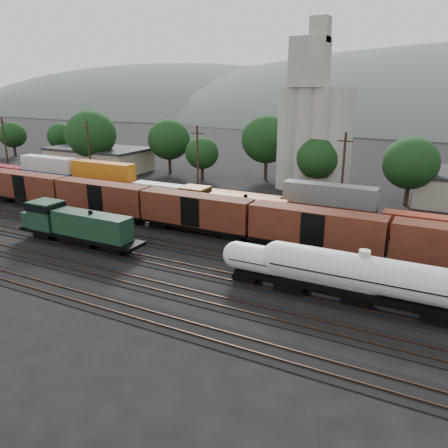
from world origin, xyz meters
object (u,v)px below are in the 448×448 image
at_px(orange_locomotive, 224,207).
at_px(tank_car_a, 300,268).
at_px(grain_silo, 313,127).
at_px(green_locomotive, 73,224).

bearing_deg(orange_locomotive, tank_car_a, -44.26).
xyz_separation_m(orange_locomotive, grain_silo, (4.10, 26.00, 8.64)).
height_order(green_locomotive, tank_car_a, green_locomotive).
height_order(green_locomotive, orange_locomotive, orange_locomotive).
xyz_separation_m(tank_car_a, orange_locomotive, (-15.39, 15.00, 0.22)).
bearing_deg(orange_locomotive, grain_silo, 81.04).
bearing_deg(green_locomotive, grain_silo, 68.11).
distance_m(green_locomotive, tank_car_a, 27.77).
bearing_deg(tank_car_a, green_locomotive, 180.00).
bearing_deg(tank_car_a, orange_locomotive, 135.74).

